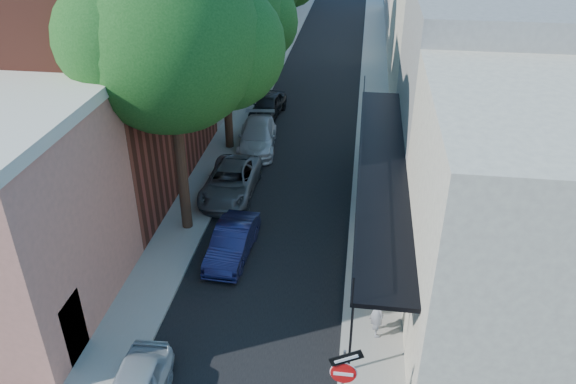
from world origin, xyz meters
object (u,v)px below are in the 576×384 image
(parked_car_b, at_px, (232,242))
(parked_car_e, at_px, (268,105))
(oak_near, at_px, (182,42))
(parked_car_c, at_px, (231,182))
(oak_mid, at_px, (231,16))
(sign_post, at_px, (343,376))
(pedestrian, at_px, (378,310))
(parked_car_d, at_px, (257,136))

(parked_car_b, relative_size, parked_car_e, 0.97)
(parked_car_b, bearing_deg, oak_near, 137.80)
(parked_car_c, distance_m, parked_car_e, 9.86)
(oak_mid, distance_m, parked_car_e, 7.96)
(sign_post, height_order, pedestrian, sign_post)
(oak_near, bearing_deg, pedestrian, -36.70)
(parked_car_c, bearing_deg, parked_car_b, -76.40)
(parked_car_d, height_order, parked_car_e, parked_car_d)
(pedestrian, bearing_deg, parked_car_b, 42.67)
(parked_car_b, height_order, parked_car_d, parked_car_d)
(pedestrian, bearing_deg, oak_near, 39.29)
(parked_car_c, xyz_separation_m, pedestrian, (6.72, -8.38, 0.41))
(parked_car_c, bearing_deg, pedestrian, -51.20)
(parked_car_e, height_order, pedestrian, pedestrian)
(parked_car_d, bearing_deg, pedestrian, -70.57)
(parked_car_c, bearing_deg, parked_car_e, 89.56)
(parked_car_b, bearing_deg, parked_car_c, 106.43)
(sign_post, distance_m, parked_car_b, 8.82)
(oak_near, relative_size, parked_car_b, 2.93)
(parked_car_d, distance_m, pedestrian, 14.98)
(oak_near, height_order, pedestrian, oak_near)
(oak_mid, xyz_separation_m, parked_car_e, (0.91, 4.69, -6.37))
(oak_mid, distance_m, parked_car_d, 6.46)
(oak_near, height_order, parked_car_b, oak_near)
(oak_near, bearing_deg, oak_mid, 90.37)
(oak_mid, xyz_separation_m, pedestrian, (7.54, -13.55, -5.96))
(oak_near, height_order, parked_car_d, oak_near)
(oak_mid, height_order, pedestrian, oak_mid)
(sign_post, distance_m, oak_near, 12.77)
(sign_post, distance_m, oak_mid, 19.14)
(sign_post, relative_size, pedestrian, 1.53)
(parked_car_e, bearing_deg, oak_near, -86.54)
(sign_post, bearing_deg, pedestrian, 75.48)
(parked_car_e, bearing_deg, parked_car_d, -80.09)
(sign_post, xyz_separation_m, pedestrian, (0.96, 3.71, -0.94))
(parked_car_c, distance_m, pedestrian, 10.75)
(parked_car_b, height_order, pedestrian, pedestrian)
(oak_near, xyz_separation_m, pedestrian, (7.49, -5.58, -6.78))
(parked_car_b, distance_m, parked_car_e, 14.60)
(parked_car_d, bearing_deg, sign_post, -78.37)
(oak_near, distance_m, parked_car_c, 7.76)
(parked_car_c, bearing_deg, sign_post, -64.44)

